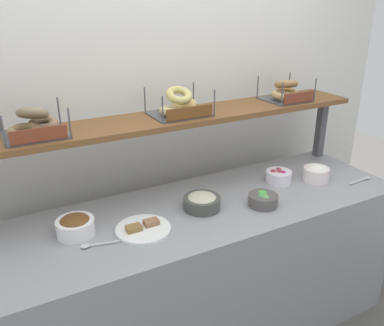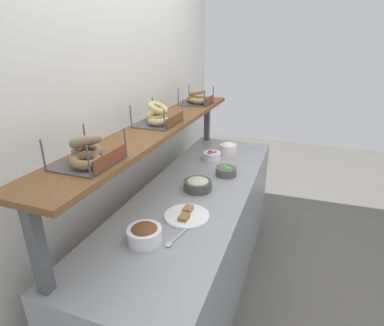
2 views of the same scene
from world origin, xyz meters
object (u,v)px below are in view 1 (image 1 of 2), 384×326
bowl_cream_cheese (316,173)px  bagel_basket_poppy (34,126)px  bagel_basket_plain (179,106)px  bowl_veggie_mix (263,199)px  serving_spoon_by_edge (95,245)px  bowl_beet_salad (278,176)px  bagel_basket_everything (286,92)px  bowl_chocolate_spread (75,225)px  serving_plate_white (143,229)px  serving_spoon_near_plate (363,179)px  bowl_tuna_salad (202,201)px

bowl_cream_cheese → bagel_basket_poppy: 1.58m
bagel_basket_plain → bowl_veggie_mix: bearing=-54.9°
serving_spoon_by_edge → bagel_basket_poppy: (-0.14, 0.35, 0.47)m
bowl_cream_cheese → bowl_beet_salad: bearing=156.2°
bowl_cream_cheese → bowl_beet_salad: 0.23m
bagel_basket_plain → bagel_basket_poppy: bearing=-179.2°
bowl_cream_cheese → bagel_basket_poppy: bearing=168.8°
bagel_basket_poppy → bagel_basket_everything: size_ratio=1.02×
bowl_chocolate_spread → bowl_veggie_mix: 0.95m
bowl_cream_cheese → bagel_basket_everything: size_ratio=0.55×
serving_plate_white → bagel_basket_plain: bearing=42.8°
bowl_veggie_mix → serving_spoon_near_plate: (0.72, -0.04, -0.03)m
serving_spoon_by_edge → bagel_basket_everything: (1.32, 0.35, 0.47)m
bowl_chocolate_spread → serving_spoon_by_edge: (0.05, -0.14, -0.04)m
bowl_chocolate_spread → bowl_tuna_salad: bearing=-5.6°
bowl_beet_salad → bowl_tuna_salad: 0.56m
bowl_veggie_mix → bowl_beet_salad: bearing=36.0°
serving_spoon_near_plate → bowl_veggie_mix: bearing=177.0°
serving_plate_white → bagel_basket_plain: (0.36, 0.34, 0.47)m
serving_spoon_near_plate → bagel_basket_everything: size_ratio=0.67×
bowl_chocolate_spread → serving_plate_white: bowl_chocolate_spread is taller
serving_spoon_by_edge → bagel_basket_plain: bagel_basket_plain is taller
bowl_veggie_mix → serving_spoon_near_plate: size_ratio=0.85×
bowl_beet_salad → bowl_tuna_salad: bowl_tuna_salad is taller
serving_plate_white → bagel_basket_poppy: size_ratio=0.94×
bowl_tuna_salad → serving_spoon_by_edge: (-0.58, -0.07, -0.03)m
bowl_chocolate_spread → serving_spoon_by_edge: size_ratio=0.98×
serving_spoon_near_plate → bowl_tuna_salad: bearing=171.2°
bowl_beet_salad → bowl_tuna_salad: (-0.56, -0.07, 0.00)m
bowl_tuna_salad → bagel_basket_poppy: (-0.72, 0.27, 0.44)m
serving_spoon_by_edge → bagel_basket_poppy: bearing=111.4°
serving_spoon_near_plate → bagel_basket_poppy: size_ratio=0.65×
serving_plate_white → serving_spoon_near_plate: bearing=-4.3°
serving_spoon_near_plate → serving_spoon_by_edge: same height
serving_plate_white → bagel_basket_everything: (1.08, 0.33, 0.47)m
bagel_basket_everything → bowl_tuna_salad: bearing=-159.8°
bowl_cream_cheese → bowl_tuna_salad: bearing=178.3°
serving_plate_white → bagel_basket_poppy: bearing=138.6°
bowl_tuna_salad → bowl_veggie_mix: bearing=-21.9°
bagel_basket_poppy → serving_plate_white: bearing=-41.4°
bowl_tuna_salad → bagel_basket_everything: bagel_basket_everything is taller
bowl_chocolate_spread → bagel_basket_poppy: (-0.09, 0.21, 0.43)m
bowl_beet_salad → serving_spoon_by_edge: (-1.14, -0.14, -0.03)m
bagel_basket_poppy → bagel_basket_plain: bagel_basket_plain is taller
bagel_basket_poppy → bagel_basket_plain: bearing=0.8°
serving_plate_white → serving_spoon_near_plate: serving_plate_white is taller
bagel_basket_poppy → bagel_basket_plain: 0.74m
bowl_veggie_mix → serving_plate_white: (-0.65, 0.06, -0.02)m
bowl_veggie_mix → bagel_basket_poppy: size_ratio=0.56×
bowl_cream_cheese → serving_spoon_by_edge: 1.35m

